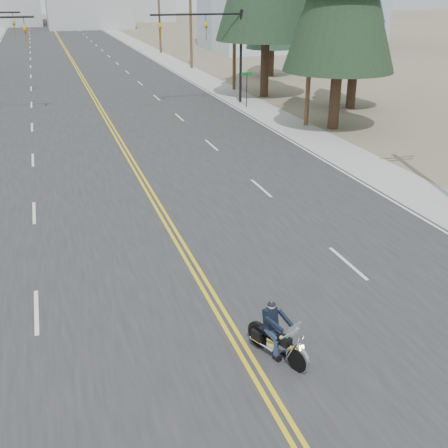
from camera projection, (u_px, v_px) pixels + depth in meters
ground_plane at (249, 362)px, 13.91m from camera, size 400.00×400.00×0.00m
road at (69, 56)px, 75.28m from camera, size 20.00×200.00×0.01m
sidewalk_right at (154, 53)px, 78.52m from camera, size 3.00×200.00×0.01m
traffic_mast_right at (216, 39)px, 42.57m from camera, size 7.10×0.26×7.00m
street_sign at (247, 84)px, 42.55m from camera, size 0.90×0.06×2.62m
utility_pole_b at (311, 32)px, 35.26m from camera, size 2.20×0.30×11.50m
utility_pole_c at (234, 22)px, 48.51m from camera, size 2.20×0.30×11.00m
utility_pole_d at (190, 12)px, 61.56m from camera, size 2.20×0.30×11.50m
utility_pole_e at (159, 9)px, 76.57m from camera, size 2.20×0.30×11.00m
motorcyclist at (278, 332)px, 13.78m from camera, size 1.50×2.08×1.49m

